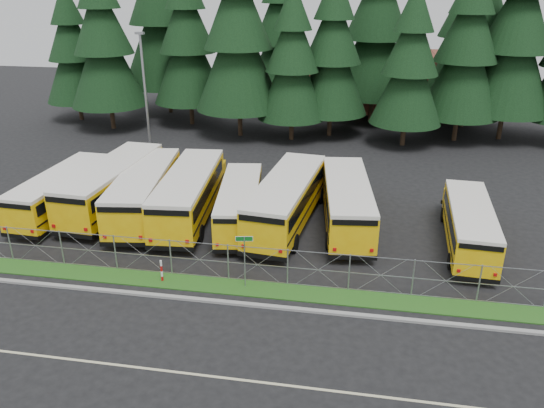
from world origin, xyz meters
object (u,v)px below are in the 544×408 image
(light_standard, at_px, (145,92))
(striped_bollard, at_px, (162,271))
(bus_0, at_px, (65,192))
(bus_1, at_px, (116,186))
(bus_6, at_px, (346,203))
(bus_2, at_px, (147,192))
(street_sign, at_px, (244,251))
(bus_3, at_px, (191,194))
(bus_4, at_px, (240,204))
(bus_5, at_px, (288,201))
(bus_east, at_px, (468,226))

(light_standard, bearing_deg, striped_bollard, -66.96)
(bus_0, height_order, bus_1, bus_1)
(bus_1, bearing_deg, bus_6, 2.76)
(bus_1, height_order, bus_2, bus_1)
(bus_2, bearing_deg, bus_1, 156.19)
(bus_2, distance_m, street_sign, 11.00)
(bus_3, height_order, bus_4, bus_3)
(bus_3, height_order, striped_bollard, bus_3)
(bus_5, relative_size, street_sign, 4.22)
(light_standard, bearing_deg, bus_5, -40.16)
(bus_4, height_order, striped_bollard, bus_4)
(bus_4, height_order, bus_6, bus_6)
(bus_2, bearing_deg, striped_bollard, -71.30)
(bus_2, bearing_deg, bus_5, -7.30)
(bus_2, bearing_deg, bus_6, -5.25)
(bus_1, bearing_deg, bus_2, -12.78)
(street_sign, height_order, light_standard, light_standard)
(striped_bollard, bearing_deg, bus_2, 116.33)
(bus_0, relative_size, bus_6, 0.93)
(street_sign, bearing_deg, bus_5, 82.03)
(bus_2, relative_size, light_standard, 1.14)
(bus_east, relative_size, street_sign, 3.50)
(light_standard, bearing_deg, bus_2, -69.29)
(bus_3, distance_m, light_standard, 13.94)
(bus_0, xyz_separation_m, bus_east, (24.81, -0.73, -0.07))
(bus_3, xyz_separation_m, striped_bollard, (0.90, -7.76, -0.94))
(bus_6, bearing_deg, striped_bollard, -143.45)
(bus_0, distance_m, bus_east, 24.82)
(bus_5, bearing_deg, bus_3, -173.57)
(bus_0, xyz_separation_m, striped_bollard, (9.17, -7.22, -0.76))
(bus_5, distance_m, striped_bollard, 9.42)
(bus_4, distance_m, bus_5, 2.95)
(bus_3, relative_size, bus_east, 1.19)
(bus_4, bearing_deg, light_standard, 123.86)
(bus_0, xyz_separation_m, bus_6, (17.95, 0.99, 0.11))
(bus_1, relative_size, bus_east, 1.20)
(street_sign, height_order, striped_bollard, street_sign)
(bus_1, distance_m, bus_5, 11.49)
(street_sign, bearing_deg, striped_bollard, -177.60)
(bus_0, bearing_deg, bus_2, 7.64)
(bus_1, bearing_deg, street_sign, -34.82)
(bus_3, relative_size, striped_bollard, 9.78)
(bus_1, height_order, bus_6, bus_1)
(bus_east, bearing_deg, light_standard, 155.55)
(bus_6, distance_m, street_sign, 9.25)
(bus_4, height_order, bus_5, bus_5)
(bus_1, relative_size, bus_6, 1.05)
(bus_0, xyz_separation_m, bus_2, (5.37, 0.47, 0.15))
(bus_5, bearing_deg, bus_2, -173.09)
(bus_5, distance_m, light_standard, 17.94)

